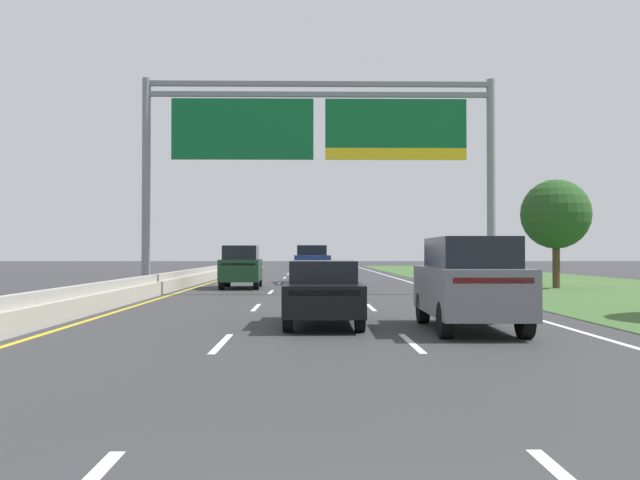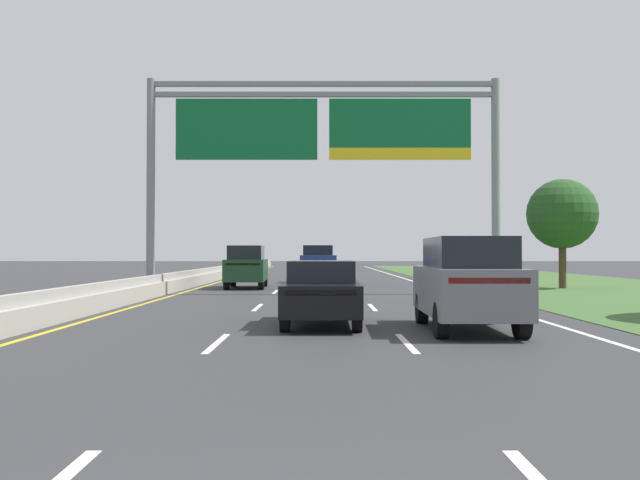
# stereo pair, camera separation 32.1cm
# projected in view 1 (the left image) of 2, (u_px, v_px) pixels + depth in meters

# --- Properties ---
(ground_plane) EXTENTS (220.00, 220.00, 0.00)m
(ground_plane) POSITION_uv_depth(u_px,v_px,m) (311.00, 285.00, 38.28)
(ground_plane) COLOR #333335
(lane_striping) EXTENTS (11.96, 106.00, 0.01)m
(lane_striping) POSITION_uv_depth(u_px,v_px,m) (311.00, 286.00, 37.82)
(lane_striping) COLOR white
(lane_striping) RESTS_ON ground
(grass_verge_right) EXTENTS (14.00, 110.00, 0.02)m
(grass_verge_right) POSITION_uv_depth(u_px,v_px,m) (567.00, 285.00, 38.50)
(grass_verge_right) COLOR #3D602D
(grass_verge_right) RESTS_ON ground
(median_barrier_concrete) EXTENTS (0.60, 110.00, 0.85)m
(median_barrier_concrete) POSITION_uv_depth(u_px,v_px,m) (189.00, 279.00, 38.18)
(median_barrier_concrete) COLOR #A8A399
(median_barrier_concrete) RESTS_ON ground
(overhead_sign_gantry) EXTENTS (15.06, 0.42, 9.19)m
(overhead_sign_gantry) POSITION_uv_depth(u_px,v_px,m) (319.00, 140.00, 30.05)
(overhead_sign_gantry) COLOR gray
(overhead_sign_gantry) RESTS_ON ground
(pickup_truck_blue) EXTENTS (2.05, 5.42, 2.20)m
(pickup_truck_blue) POSITION_uv_depth(u_px,v_px,m) (312.00, 265.00, 41.10)
(pickup_truck_blue) COLOR navy
(pickup_truck_blue) RESTS_ON ground
(car_black_centre_lane_sedan) EXTENTS (1.85, 4.41, 1.57)m
(car_black_centre_lane_sedan) POSITION_uv_depth(u_px,v_px,m) (323.00, 292.00, 17.20)
(car_black_centre_lane_sedan) COLOR black
(car_black_centre_lane_sedan) RESTS_ON ground
(car_darkgreen_left_lane_suv) EXTENTS (2.01, 4.74, 2.11)m
(car_darkgreen_left_lane_suv) POSITION_uv_depth(u_px,v_px,m) (241.00, 266.00, 35.15)
(car_darkgreen_left_lane_suv) COLOR #193D23
(car_darkgreen_left_lane_suv) RESTS_ON ground
(car_grey_right_lane_suv) EXTENTS (1.99, 4.73, 2.11)m
(car_grey_right_lane_suv) POSITION_uv_depth(u_px,v_px,m) (469.00, 282.00, 16.09)
(car_grey_right_lane_suv) COLOR slate
(car_grey_right_lane_suv) RESTS_ON ground
(roadside_tree_mid) EXTENTS (3.43, 3.43, 5.39)m
(roadside_tree_mid) POSITION_uv_depth(u_px,v_px,m) (556.00, 214.00, 34.93)
(roadside_tree_mid) COLOR #4C3823
(roadside_tree_mid) RESTS_ON ground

